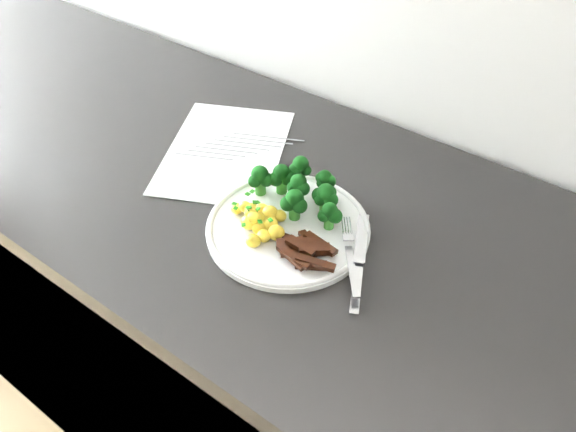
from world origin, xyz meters
TOP-DOWN VIEW (x-y plane):
  - counter at (0.12, 1.66)m, footprint 2.48×0.62m
  - recipe_paper at (-0.08, 1.72)m, footprint 0.31×0.35m
  - plate at (0.13, 1.63)m, footprint 0.25×0.25m
  - broccoli at (0.12, 1.68)m, footprint 0.17×0.11m
  - potatoes at (0.10, 1.60)m, footprint 0.11×0.09m
  - beef_strips at (0.19, 1.59)m, footprint 0.11×0.08m
  - fork at (0.25, 1.62)m, footprint 0.11×0.13m
  - knife at (0.27, 1.61)m, footprint 0.10×0.18m

SIDE VIEW (x-z plane):
  - counter at x=0.12m, z-range 0.00..0.93m
  - recipe_paper at x=-0.08m, z-range 0.93..0.93m
  - plate at x=0.13m, z-range 0.93..0.94m
  - knife at x=0.27m, z-range 0.93..0.95m
  - fork at x=0.25m, z-range 0.94..0.95m
  - beef_strips at x=0.19m, z-range 0.94..0.96m
  - potatoes at x=0.10m, z-range 0.93..0.97m
  - broccoli at x=0.12m, z-range 0.94..1.00m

